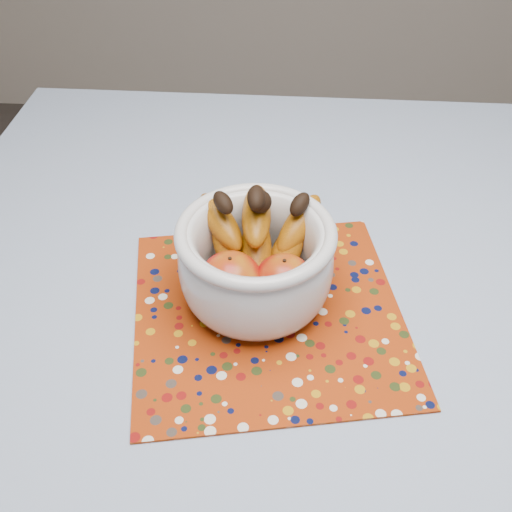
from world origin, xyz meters
name	(u,v)px	position (x,y,z in m)	size (l,w,h in m)	color
table	(323,350)	(0.00, 0.00, 0.67)	(1.20, 1.20, 0.75)	brown
tablecloth	(327,314)	(0.00, 0.00, 0.76)	(1.32, 1.32, 0.01)	slate
placemat	(268,313)	(-0.08, -0.01, 0.76)	(0.38, 0.38, 0.00)	#8A2907
fruit_bowl	(257,254)	(-0.10, 0.02, 0.84)	(0.26, 0.23, 0.18)	silver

